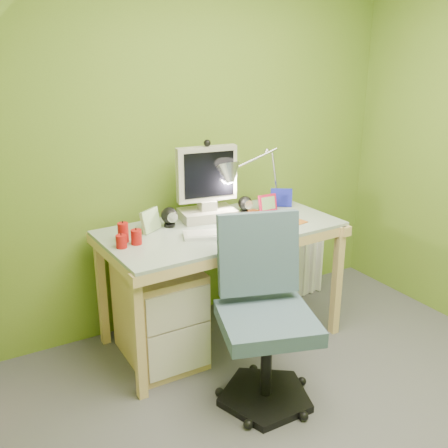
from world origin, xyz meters
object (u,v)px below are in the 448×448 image
task_chair (268,320)px  radiator (292,267)px  monitor (207,176)px  desk_lamp (267,164)px  desk (221,284)px

task_chair → radiator: task_chair is taller
monitor → desk_lamp: 0.45m
monitor → radiator: 1.13m
desk → task_chair: task_chair is taller
desk → desk_lamp: desk_lamp is taller
task_chair → radiator: 1.32m
desk_lamp → task_chair: size_ratio=0.61×
monitor → desk_lamp: bearing=8.0°
desk → task_chair: 0.69m
radiator → desk_lamp: bearing=-172.4°
monitor → task_chair: 1.02m
monitor → task_chair: (-0.11, -0.85, -0.55)m
desk → desk_lamp: (0.45, 0.18, 0.68)m
monitor → desk: bearing=-82.0°
monitor → radiator: (0.77, 0.10, -0.82)m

